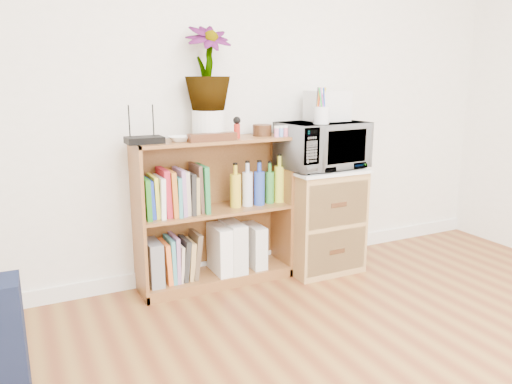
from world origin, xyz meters
TOP-DOWN VIEW (x-y plane):
  - skirting_board at (0.00, 2.24)m, footprint 4.00×0.02m
  - bookshelf at (-0.35, 2.10)m, footprint 1.00×0.30m
  - wicker_unit at (0.40, 2.02)m, footprint 0.50×0.45m
  - microwave at (0.40, 2.02)m, footprint 0.59×0.43m
  - pen_cup at (0.31, 1.91)m, footprint 0.10×0.10m
  - small_appliance at (0.47, 2.08)m, footprint 0.26×0.21m
  - router at (-0.78, 2.08)m, footprint 0.21×0.14m
  - white_bowl at (-0.58, 2.07)m, footprint 0.13×0.13m
  - plant_pot at (-0.37, 2.12)m, footprint 0.21×0.21m
  - potted_plant at (-0.37, 2.12)m, footprint 0.28×0.28m
  - trinket_box at (-0.40, 2.00)m, footprint 0.30×0.07m
  - kokeshi_doll at (-0.21, 2.06)m, footprint 0.04×0.04m
  - wooden_bowl at (-0.01, 2.11)m, footprint 0.12×0.12m
  - paint_jars at (0.08, 2.01)m, footprint 0.10×0.04m
  - file_box at (-0.76, 2.10)m, footprint 0.08×0.22m
  - magazine_holder_left at (-0.32, 2.09)m, footprint 0.10×0.25m
  - magazine_holder_mid at (-0.23, 2.09)m, footprint 0.10×0.26m
  - magazine_holder_right at (-0.07, 2.09)m, footprint 0.09×0.23m
  - cookbooks at (-0.61, 2.10)m, footprint 0.39×0.20m
  - liquor_bottles at (-0.02, 2.10)m, footprint 0.47×0.07m
  - lower_books at (-0.59, 2.10)m, footprint 0.24×0.19m

SIDE VIEW (x-z plane):
  - skirting_board at x=0.00m, z-range 0.00..0.10m
  - lower_books at x=-0.59m, z-range 0.06..0.35m
  - file_box at x=-0.76m, z-range 0.07..0.34m
  - magazine_holder_right at x=-0.07m, z-range 0.07..0.36m
  - magazine_holder_left at x=-0.32m, z-range 0.07..0.38m
  - magazine_holder_mid at x=-0.23m, z-range 0.07..0.40m
  - wicker_unit at x=0.40m, z-range 0.00..0.70m
  - bookshelf at x=-0.35m, z-range 0.00..0.95m
  - cookbooks at x=-0.61m, z-range 0.48..0.78m
  - liquor_bottles at x=-0.02m, z-range 0.49..0.80m
  - microwave at x=0.40m, z-range 0.72..1.03m
  - white_bowl at x=-0.58m, z-range 0.95..0.98m
  - router at x=-0.78m, z-range 0.95..0.99m
  - trinket_box at x=-0.40m, z-range 0.95..1.00m
  - paint_jars at x=0.08m, z-range 0.95..1.00m
  - wooden_bowl at x=-0.01m, z-range 0.95..1.02m
  - kokeshi_doll at x=-0.21m, z-range 0.95..1.04m
  - plant_pot at x=-0.37m, z-range 0.95..1.13m
  - pen_cup at x=0.31m, z-range 1.03..1.14m
  - small_appliance at x=0.47m, z-range 1.03..1.23m
  - potted_plant at x=-0.37m, z-range 1.13..1.63m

